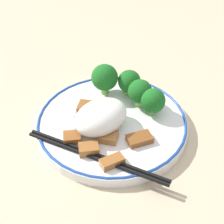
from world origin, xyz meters
name	(u,v)px	position (x,y,z in m)	size (l,w,h in m)	color
ground_plane	(112,129)	(0.00, 0.00, 0.00)	(3.00, 3.00, 0.00)	#C6B28E
plate	(112,124)	(0.00, 0.00, 0.01)	(0.26, 0.26, 0.02)	white
rice_mound	(100,117)	(0.02, 0.00, 0.04)	(0.10, 0.07, 0.05)	white
broccoli_back_left	(153,101)	(-0.07, 0.03, 0.05)	(0.04, 0.04, 0.05)	#7FB756
broccoli_back_center	(140,92)	(-0.07, 0.00, 0.05)	(0.04, 0.04, 0.05)	#7FB756
broccoli_back_right	(129,82)	(-0.07, -0.04, 0.04)	(0.04, 0.04, 0.05)	#7FB756
broccoli_mid_left	(105,78)	(-0.04, -0.07, 0.05)	(0.05, 0.05, 0.06)	#7FB756
meat_near_front	(138,140)	(0.00, 0.07, 0.02)	(0.05, 0.04, 0.01)	brown
meat_near_left	(112,162)	(0.07, 0.07, 0.02)	(0.04, 0.03, 0.01)	#995B28
meat_near_right	(72,137)	(0.08, -0.01, 0.02)	(0.04, 0.04, 0.01)	brown
meat_near_back	(89,149)	(0.08, 0.03, 0.02)	(0.04, 0.04, 0.01)	#995B28
meat_on_rice_edge	(83,122)	(0.04, -0.03, 0.02)	(0.04, 0.04, 0.01)	brown
meat_mid_left	(108,137)	(0.03, 0.03, 0.02)	(0.04, 0.04, 0.01)	#9E6633
meat_mid_right	(89,108)	(0.01, -0.05, 0.02)	(0.05, 0.05, 0.01)	brown
chopsticks	(96,156)	(0.07, 0.05, 0.02)	(0.10, 0.23, 0.01)	black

